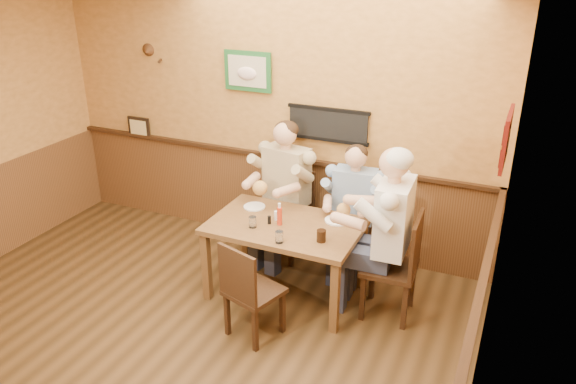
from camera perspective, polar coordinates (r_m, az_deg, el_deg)
name	(u,v)px	position (r m, az deg, el deg)	size (l,w,h in m)	color
room	(139,168)	(4.06, -14.89, 2.33)	(5.02, 5.03, 2.81)	#34220F
dining_table	(285,232)	(5.26, -0.28, -4.13)	(1.40, 0.90, 0.75)	brown
chair_back_left	(287,215)	(6.01, -0.13, -2.35)	(0.44, 0.44, 0.95)	#352010
chair_back_right	(353,231)	(5.82, 6.60, -4.00)	(0.40, 0.40, 0.86)	#352010
chair_right_end	(390,265)	(5.13, 10.32, -7.32)	(0.46, 0.46, 1.01)	#352010
chair_near_side	(254,289)	(4.83, -3.45, -9.81)	(0.42, 0.42, 0.90)	#352010
diner_tan_shirt	(287,198)	(5.93, -0.13, -0.57)	(0.63, 0.63, 1.36)	tan
diner_blue_polo	(354,215)	(5.73, 6.69, -2.37)	(0.57, 0.57, 1.22)	#7A94B7
diner_white_elder	(392,244)	(5.02, 10.49, -5.20)	(0.66, 0.66, 1.44)	silver
water_glass_left	(253,222)	(5.14, -3.62, -3.06)	(0.07, 0.07, 0.11)	silver
water_glass_mid	(279,237)	(4.87, -0.90, -4.59)	(0.07, 0.07, 0.11)	silver
cola_tumbler	(321,236)	(4.90, 3.40, -4.47)	(0.08, 0.08, 0.11)	black
hot_sauce_bottle	(280,215)	(5.16, -0.87, -2.36)	(0.05, 0.05, 0.19)	red
salt_shaker	(276,216)	(5.27, -1.23, -2.41)	(0.04, 0.04, 0.09)	white
pepper_shaker	(269,220)	(5.21, -1.91, -2.85)	(0.03, 0.03, 0.08)	black
plate_far_left	(254,207)	(5.55, -3.43, -1.49)	(0.21, 0.21, 0.01)	silver
plate_far_right	(337,220)	(5.29, 5.04, -2.87)	(0.24, 0.24, 0.02)	white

